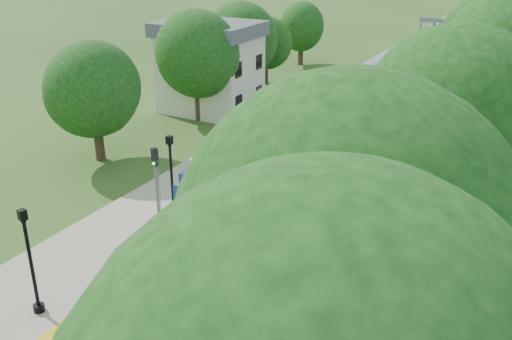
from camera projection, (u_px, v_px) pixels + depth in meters
The scene contains 11 objects.
trackbed at pixel (455, 66), 69.43m from camera, with size 9.50×170.00×0.28m.
platform at pixel (208, 182), 36.97m from camera, with size 6.40×68.00×0.38m, color gray.
yellow_stripe at pixel (246, 188), 35.63m from camera, with size 0.55×68.00×0.01m, color gold.
station_building at pixel (210, 67), 50.66m from camera, with size 8.60×6.60×8.00m.
signal_gantry at pixel (456, 32), 63.33m from camera, with size 8.40×0.38×6.20m.
trees_behind_platform at pixel (173, 90), 41.69m from camera, with size 7.82×53.32×7.21m.
train at pixel (433, 52), 66.18m from camera, with size 2.97×98.98×4.37m.
lamppost_mid at pixel (32, 268), 23.34m from camera, with size 0.47×0.47×4.80m.
lamppost_far at pixel (172, 182), 31.20m from camera, with size 0.48×0.48×4.85m.
signal_platform at pixel (157, 185), 28.15m from camera, with size 0.31×0.25×5.33m.
signal_farside at pixel (425, 112), 37.56m from camera, with size 0.37×0.29×6.72m.
Camera 1 is at (13.69, -12.15, 15.28)m, focal length 40.00 mm.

